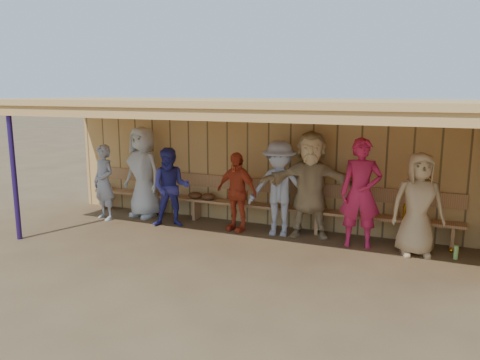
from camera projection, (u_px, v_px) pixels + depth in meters
name	position (u px, v px, depth m)	size (l,w,h in m)	color
ground	(232.00, 241.00, 8.36)	(90.00, 90.00, 0.00)	brown
player_a	(104.00, 182.00, 9.65)	(0.57, 0.37, 1.57)	#989AA0
player_b	(143.00, 172.00, 9.84)	(0.94, 0.61, 1.92)	silver
player_c	(171.00, 187.00, 9.16)	(0.76, 0.59, 1.56)	#34328C
player_d	(236.00, 192.00, 8.88)	(0.89, 0.37, 1.51)	#D14221
player_e	(279.00, 188.00, 8.56)	(1.14, 0.65, 1.76)	#999AA2
player_f	(310.00, 185.00, 8.45)	(1.80, 0.57, 1.95)	tan
player_g	(361.00, 193.00, 7.91)	(0.68, 0.45, 1.88)	#C71F49
player_h	(418.00, 204.00, 7.51)	(0.83, 0.54, 1.69)	tan
dugout_structure	(267.00, 144.00, 8.51)	(8.80, 3.20, 2.50)	tan
bench	(255.00, 199.00, 9.27)	(7.60, 0.34, 0.93)	tan
dugout_equipment	(205.00, 198.00, 9.56)	(7.46, 0.62, 0.80)	gold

